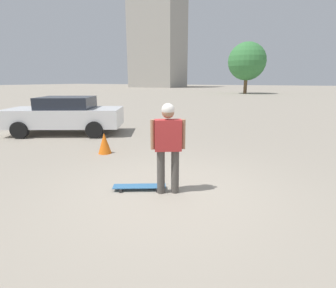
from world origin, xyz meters
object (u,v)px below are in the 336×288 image
object	(u,v)px
traffic_cone	(104,143)
car_parked_near	(65,115)
person	(168,141)
skateboard	(139,186)

from	to	relation	value
traffic_cone	car_parked_near	bearing A→B (deg)	152.80
person	car_parked_near	world-z (taller)	person
person	car_parked_near	distance (m)	6.73
car_parked_near	traffic_cone	bearing A→B (deg)	125.52
car_parked_near	person	bearing A→B (deg)	124.07
person	skateboard	size ratio (longest dim) A/B	1.66
skateboard	person	bearing A→B (deg)	165.37
car_parked_near	traffic_cone	world-z (taller)	car_parked_near
person	traffic_cone	distance (m)	3.26
person	skateboard	distance (m)	1.05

